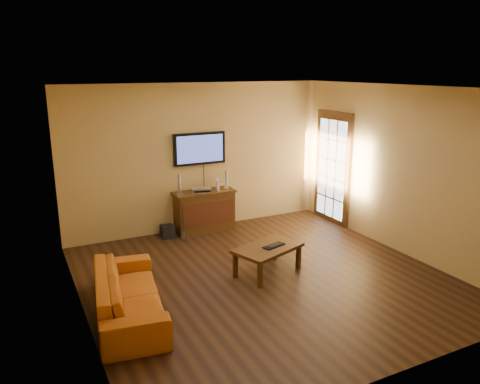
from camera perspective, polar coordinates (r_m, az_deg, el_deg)
ground_plane at (r=6.91m, az=3.01°, el=-10.40°), size 5.00×5.00×0.00m
room_walls at (r=6.91m, az=0.64°, el=4.37°), size 5.00×5.00×5.00m
french_door at (r=9.24m, az=11.21°, el=2.76°), size 0.07×1.02×2.22m
media_console at (r=8.69m, az=-4.35°, el=-2.31°), size 1.14×0.44×0.76m
television at (r=8.58m, az=-4.96°, el=5.29°), size 0.99×0.08×0.58m
coffee_table at (r=6.93m, az=3.39°, el=-7.09°), size 1.14×0.90×0.42m
sofa at (r=5.96m, az=-13.49°, el=-11.17°), size 0.85×1.99×0.75m
speaker_left at (r=8.36m, az=-7.40°, el=0.80°), size 0.10×0.10×0.37m
speaker_right at (r=8.75m, az=-1.67°, el=1.46°), size 0.09×0.09×0.33m
av_receiver at (r=8.53m, az=-4.68°, el=0.26°), size 0.39×0.33×0.08m
game_console at (r=8.63m, az=-2.77°, el=0.89°), size 0.07×0.15×0.20m
subwoofer at (r=8.50m, az=-8.83°, el=-4.78°), size 0.23×0.23×0.23m
bottle at (r=8.29m, az=-6.85°, el=-5.42°), size 0.06×0.06×0.18m
keyboard at (r=6.92m, az=4.16°, el=-6.55°), size 0.39×0.24×0.02m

